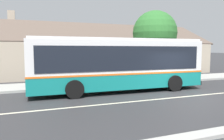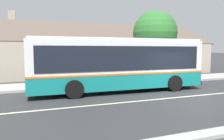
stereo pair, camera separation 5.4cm
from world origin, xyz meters
TOP-DOWN VIEW (x-y plane):
  - ground_plane at (0.00, 0.00)m, footprint 300.00×300.00m
  - sidewalk_far at (0.00, 6.00)m, footprint 60.00×3.00m
  - lane_divider_stripe at (0.00, 0.00)m, footprint 60.00×0.16m
  - community_building at (-2.14, 14.77)m, footprint 27.36×10.87m
  - transit_bus at (-2.82, 2.90)m, footprint 10.85×2.96m
  - street_tree_primary at (2.23, 6.78)m, footprint 3.80×3.80m
  - bus_stop_sign at (4.08, 4.99)m, footprint 0.36×0.07m

SIDE VIEW (x-z plane):
  - ground_plane at x=0.00m, z-range 0.00..0.00m
  - lane_divider_stripe at x=0.00m, z-range 0.00..0.01m
  - sidewalk_far at x=0.00m, z-range 0.00..0.15m
  - bus_stop_sign at x=4.08m, z-range 0.44..2.84m
  - transit_bus at x=-2.82m, z-range 0.12..3.38m
  - community_building at x=-2.14m, z-range -1.57..5.08m
  - street_tree_primary at x=2.23m, z-range 1.04..6.98m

